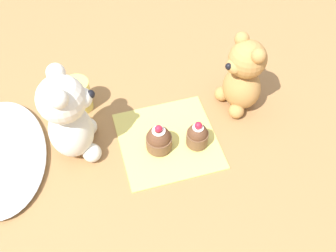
% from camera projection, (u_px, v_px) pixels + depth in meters
% --- Properties ---
extents(ground_plane, '(4.00, 4.00, 0.00)m').
position_uv_depth(ground_plane, '(168.00, 141.00, 0.92)').
color(ground_plane, '#9E7042').
extents(knitted_placemat, '(0.22, 0.22, 0.01)m').
position_uv_depth(knitted_placemat, '(168.00, 140.00, 0.91)').
color(knitted_placemat, '#E0D166').
rests_on(knitted_placemat, ground_plane).
extents(tulle_cloth, '(0.33, 0.20, 0.03)m').
position_uv_depth(tulle_cloth, '(0.00, 155.00, 0.88)').
color(tulle_cloth, white).
rests_on(tulle_cloth, ground_plane).
extents(teddy_bear_cream, '(0.11, 0.12, 0.22)m').
position_uv_depth(teddy_bear_cream, '(69.00, 117.00, 0.82)').
color(teddy_bear_cream, silver).
rests_on(teddy_bear_cream, ground_plane).
extents(teddy_bear_tan, '(0.11, 0.11, 0.20)m').
position_uv_depth(teddy_bear_tan, '(243.00, 76.00, 0.91)').
color(teddy_bear_tan, '#B78447').
rests_on(teddy_bear_tan, ground_plane).
extents(cupcake_near_cream_bear, '(0.06, 0.06, 0.07)m').
position_uv_depth(cupcake_near_cream_bear, '(159.00, 139.00, 0.88)').
color(cupcake_near_cream_bear, brown).
rests_on(cupcake_near_cream_bear, knitted_placemat).
extents(cupcake_near_tan_bear, '(0.05, 0.05, 0.07)m').
position_uv_depth(cupcake_near_tan_bear, '(197.00, 135.00, 0.88)').
color(cupcake_near_tan_bear, brown).
rests_on(cupcake_near_tan_bear, knitted_placemat).
extents(juice_glass, '(0.06, 0.06, 0.08)m').
position_uv_depth(juice_glass, '(78.00, 95.00, 0.95)').
color(juice_glass, '#EADB66').
rests_on(juice_glass, ground_plane).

